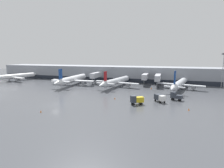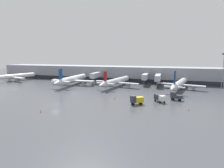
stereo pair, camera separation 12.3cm
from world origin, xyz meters
The scene contains 15 objects.
ground_plane centered at (0.00, 0.00, 0.00)m, with size 320.00×320.00×0.00m, color #424449.
terminal_building centered at (0.20, 61.80, 4.50)m, with size 160.00×30.95×9.00m.
parked_jet_0 centered at (39.94, 40.49, 2.73)m, with size 21.65×37.21×9.57m.
parked_jet_1 centered at (9.45, 37.89, 2.77)m, with size 23.91×32.94×8.69m.
parked_jet_2 centered at (-56.75, 37.65, 2.99)m, with size 20.31×33.33×9.44m.
parked_jet_3 centered at (-14.33, 35.75, 3.12)m, with size 24.24×35.22×9.53m.
service_truck_0 centered at (24.83, 8.14, 1.62)m, with size 4.47×3.58×2.93m.
service_truck_1 centered at (31.82, 13.56, 1.54)m, with size 4.11×4.40×2.47m.
service_truck_2 centered at (37.17, 17.76, 1.50)m, with size 4.19×3.05×2.86m.
traffic_cone_0 centered at (0.82, -7.95, 0.33)m, with size 0.38×0.38×0.67m.
traffic_cone_1 centered at (27.05, 38.02, 0.28)m, with size 0.43×0.43×0.55m.
traffic_cone_2 centered at (27.03, 36.32, 0.36)m, with size 0.36×0.36×0.72m.
traffic_cone_3 centered at (40.24, 6.28, 0.29)m, with size 0.43×0.43×0.59m.
traffic_cone_4 centered at (16.13, 12.72, 0.32)m, with size 0.43×0.43×0.65m.
apron_light_mast_0 centered at (59.73, 50.30, 13.45)m, with size 1.80×1.80×16.87m.
Camera 2 is at (33.58, -46.46, 15.42)m, focal length 28.00 mm.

